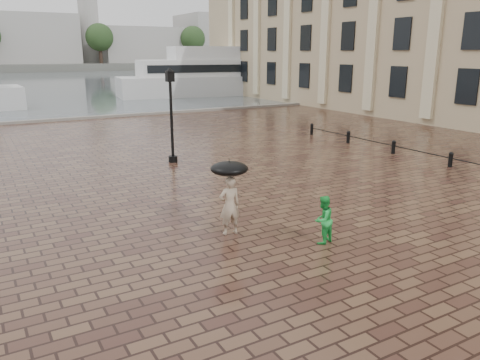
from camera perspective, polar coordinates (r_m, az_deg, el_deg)
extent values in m
plane|color=#382019|center=(10.42, 5.83, -15.03)|extent=(300.00, 300.00, 0.00)
plane|color=#465155|center=(99.54, -27.14, 10.66)|extent=(240.00, 240.00, 0.00)
cube|color=slate|center=(39.96, -21.98, 6.67)|extent=(80.00, 0.60, 0.30)
cube|color=#9E9B96|center=(158.05, -25.12, 15.30)|extent=(30.00, 22.00, 14.00)
cube|color=#9E9B96|center=(165.13, -12.47, 15.76)|extent=(25.00, 22.00, 11.00)
cube|color=#9E9B96|center=(178.98, -1.32, 16.84)|extent=(35.00, 22.00, 16.00)
cylinder|color=#9E9B96|center=(161.32, -17.88, 17.02)|extent=(6.00, 6.00, 20.00)
cylinder|color=#2D2119|center=(149.49, -16.60, 14.23)|extent=(1.00, 1.00, 8.00)
sphere|color=#1F3A1A|center=(149.55, -16.76, 16.33)|extent=(8.00, 8.00, 8.00)
cylinder|color=#2D2119|center=(159.27, -5.72, 14.80)|extent=(1.00, 1.00, 8.00)
sphere|color=#1F3A1A|center=(159.33, -5.77, 16.78)|extent=(8.00, 8.00, 8.00)
cylinder|color=#2D2119|center=(173.75, 3.65, 14.88)|extent=(1.00, 1.00, 8.00)
sphere|color=#1F3A1A|center=(173.79, 3.69, 16.69)|extent=(8.00, 8.00, 8.00)
cylinder|color=black|center=(24.23, 24.27, 2.16)|extent=(0.20, 0.20, 0.60)
sphere|color=black|center=(24.17, 24.35, 2.90)|extent=(0.22, 0.22, 0.22)
cylinder|color=black|center=(26.38, 18.19, 3.73)|extent=(0.20, 0.20, 0.60)
sphere|color=black|center=(26.32, 18.25, 4.41)|extent=(0.22, 0.22, 0.22)
cylinder|color=black|center=(28.79, 13.06, 5.02)|extent=(0.20, 0.20, 0.60)
sphere|color=black|center=(28.73, 13.10, 5.65)|extent=(0.22, 0.22, 0.22)
cylinder|color=black|center=(31.40, 8.74, 6.07)|extent=(0.20, 0.20, 0.60)
sphere|color=black|center=(31.36, 8.76, 6.65)|extent=(0.22, 0.22, 0.22)
cylinder|color=black|center=(23.39, -8.16, 2.57)|extent=(0.44, 0.44, 0.30)
cylinder|color=black|center=(23.06, -8.34, 7.06)|extent=(0.14, 0.14, 4.00)
cube|color=black|center=(22.85, -8.55, 12.40)|extent=(0.35, 0.35, 0.50)
sphere|color=beige|center=(22.85, -8.55, 12.40)|extent=(0.28, 0.28, 0.28)
imported|color=tan|center=(13.79, -1.28, -3.13)|extent=(0.69, 0.50, 1.78)
imported|color=green|center=(13.41, 10.08, -4.78)|extent=(0.80, 0.70, 1.39)
cube|color=beige|center=(60.52, -2.69, 11.45)|extent=(25.30, 9.24, 2.37)
cube|color=silver|center=(60.41, -2.72, 13.51)|extent=(20.29, 7.78, 1.98)
cube|color=silver|center=(60.38, -2.74, 15.20)|extent=(12.37, 6.12, 1.58)
cylinder|color=black|center=(61.45, -0.03, 16.88)|extent=(1.19, 1.19, 2.37)
cube|color=black|center=(57.94, -1.84, 13.45)|extent=(18.63, 2.65, 0.89)
cube|color=black|center=(62.89, -3.53, 13.57)|extent=(18.63, 2.65, 0.89)
cylinder|color=black|center=(13.60, -1.30, -0.64)|extent=(0.02, 0.02, 0.95)
ellipsoid|color=black|center=(13.47, -1.31, 1.40)|extent=(1.10, 1.10, 0.39)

